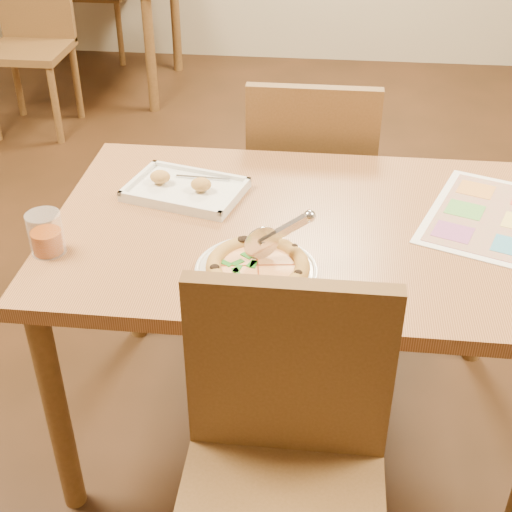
# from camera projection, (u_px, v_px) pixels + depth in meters

# --- Properties ---
(dining_table) EXTENTS (1.30, 0.85, 0.72)m
(dining_table) POSITION_uv_depth(u_px,v_px,m) (302.00, 252.00, 1.89)
(dining_table) COLOR #9C663E
(dining_table) RESTS_ON ground
(chair_near) EXTENTS (0.42, 0.42, 0.47)m
(chair_near) POSITION_uv_depth(u_px,v_px,m) (284.00, 444.00, 1.43)
(chair_near) COLOR brown
(chair_near) RESTS_ON ground
(chair_far) EXTENTS (0.42, 0.42, 0.47)m
(chair_far) POSITION_uv_depth(u_px,v_px,m) (311.00, 172.00, 2.42)
(chair_far) COLOR brown
(chair_far) RESTS_ON ground
(bg_chair_near) EXTENTS (0.42, 0.42, 0.47)m
(bg_chair_near) POSITION_uv_depth(u_px,v_px,m) (31.00, 24.00, 3.88)
(bg_chair_near) COLOR brown
(bg_chair_near) RESTS_ON ground
(plate) EXTENTS (0.37, 0.37, 0.02)m
(plate) POSITION_uv_depth(u_px,v_px,m) (256.00, 271.00, 1.65)
(plate) COLOR white
(plate) RESTS_ON dining_table
(pizza) EXTENTS (0.24, 0.24, 0.04)m
(pizza) POSITION_uv_depth(u_px,v_px,m) (258.00, 267.00, 1.63)
(pizza) COLOR #C19042
(pizza) RESTS_ON plate
(pizza_cutter) EXTENTS (0.15, 0.09, 0.10)m
(pizza_cutter) POSITION_uv_depth(u_px,v_px,m) (277.00, 234.00, 1.63)
(pizza_cutter) COLOR silver
(pizza_cutter) RESTS_ON pizza
(appetizer_tray) EXTENTS (0.35, 0.28, 0.06)m
(appetizer_tray) POSITION_uv_depth(u_px,v_px,m) (185.00, 190.00, 1.97)
(appetizer_tray) COLOR silver
(appetizer_tray) RESTS_ON dining_table
(glass_tumbler) EXTENTS (0.08, 0.08, 0.10)m
(glass_tumbler) POSITION_uv_depth(u_px,v_px,m) (46.00, 236.00, 1.71)
(glass_tumbler) COLOR #8A370A
(glass_tumbler) RESTS_ON dining_table
(menu) EXTENTS (0.45, 0.53, 0.00)m
(menu) POSITION_uv_depth(u_px,v_px,m) (493.00, 217.00, 1.86)
(menu) COLOR white
(menu) RESTS_ON dining_table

